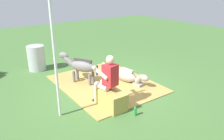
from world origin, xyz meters
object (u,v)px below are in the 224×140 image
object	(u,v)px
soda_bottle	(135,111)
tent_pole_left	(55,63)
pony_standing	(80,66)
person_seated	(107,78)
hay_bale	(111,99)
water_barrel	(36,58)
pony_lying	(128,76)

from	to	relation	value
soda_bottle	tent_pole_left	size ratio (longest dim) A/B	0.10
pony_standing	soda_bottle	distance (m)	2.44
soda_bottle	person_seated	bearing A→B (deg)	17.69
tent_pole_left	hay_bale	bearing A→B (deg)	-108.27
pony_standing	water_barrel	distance (m)	2.03
person_seated	hay_bale	bearing A→B (deg)	-172.72
hay_bale	soda_bottle	size ratio (longest dim) A/B	3.03
person_seated	tent_pole_left	xyz separation A→B (m)	(0.23, 1.16, 0.56)
hay_bale	person_seated	world-z (taller)	person_seated
tent_pole_left	water_barrel	bearing A→B (deg)	-9.65
hay_bale	pony_standing	distance (m)	1.81
hay_bale	person_seated	distance (m)	0.53
pony_lying	soda_bottle	world-z (taller)	pony_lying
tent_pole_left	soda_bottle	bearing A→B (deg)	-125.65
pony_lying	pony_standing	bearing A→B (deg)	56.56
pony_lying	soda_bottle	distance (m)	1.94
pony_standing	pony_lying	world-z (taller)	pony_standing
person_seated	pony_lying	world-z (taller)	person_seated
tent_pole_left	pony_standing	bearing A→B (deg)	-42.93
soda_bottle	tent_pole_left	xyz separation A→B (m)	(1.01, 1.41, 1.16)
water_barrel	soda_bottle	bearing A→B (deg)	-168.73
water_barrel	tent_pole_left	bearing A→B (deg)	170.35
pony_lying	tent_pole_left	distance (m)	2.79
hay_bale	pony_lying	bearing A→B (deg)	-53.17
pony_standing	soda_bottle	xyz separation A→B (m)	(-2.40, -0.12, -0.42)
water_barrel	pony_standing	bearing A→B (deg)	-158.74
hay_bale	tent_pole_left	distance (m)	1.64
pony_lying	water_barrel	bearing A→B (deg)	35.85
person_seated	soda_bottle	size ratio (longest dim) A/B	5.10
person_seated	tent_pole_left	distance (m)	1.31
pony_standing	person_seated	bearing A→B (deg)	175.43
person_seated	water_barrel	size ratio (longest dim) A/B	1.52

